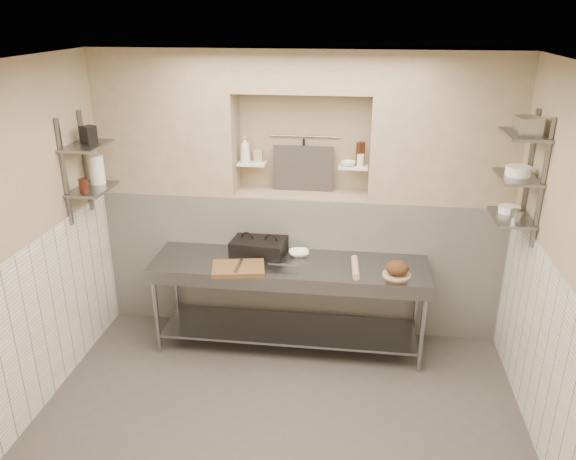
% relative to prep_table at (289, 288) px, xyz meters
% --- Properties ---
extents(floor, '(4.00, 3.90, 0.10)m').
position_rel_prep_table_xyz_m(floor, '(0.05, -1.18, -0.69)').
color(floor, '#494440').
rests_on(floor, ground).
extents(ceiling, '(4.00, 3.90, 0.10)m').
position_rel_prep_table_xyz_m(ceiling, '(0.05, -1.18, 2.21)').
color(ceiling, silver).
rests_on(ceiling, ground).
extents(wall_left, '(0.10, 3.90, 2.80)m').
position_rel_prep_table_xyz_m(wall_left, '(-2.00, -1.18, 0.76)').
color(wall_left, tan).
rests_on(wall_left, ground).
extents(wall_back, '(4.00, 0.10, 2.80)m').
position_rel_prep_table_xyz_m(wall_back, '(0.05, 0.82, 0.76)').
color(wall_back, tan).
rests_on(wall_back, ground).
extents(backwall_lower, '(4.00, 0.40, 1.40)m').
position_rel_prep_table_xyz_m(backwall_lower, '(0.05, 0.57, 0.06)').
color(backwall_lower, white).
rests_on(backwall_lower, floor).
extents(alcove_sill, '(1.30, 0.40, 0.02)m').
position_rel_prep_table_xyz_m(alcove_sill, '(0.05, 0.57, 0.77)').
color(alcove_sill, tan).
rests_on(alcove_sill, backwall_lower).
extents(backwall_pillar_left, '(1.35, 0.40, 1.40)m').
position_rel_prep_table_xyz_m(backwall_pillar_left, '(-1.27, 0.57, 1.46)').
color(backwall_pillar_left, tan).
rests_on(backwall_pillar_left, backwall_lower).
extents(backwall_pillar_right, '(1.35, 0.40, 1.40)m').
position_rel_prep_table_xyz_m(backwall_pillar_right, '(1.38, 0.57, 1.46)').
color(backwall_pillar_right, tan).
rests_on(backwall_pillar_right, backwall_lower).
extents(backwall_header, '(1.30, 0.40, 0.40)m').
position_rel_prep_table_xyz_m(backwall_header, '(0.05, 0.57, 1.96)').
color(backwall_header, tan).
rests_on(backwall_header, backwall_lower).
extents(wainscot_left, '(0.02, 3.90, 1.40)m').
position_rel_prep_table_xyz_m(wainscot_left, '(-1.94, -1.18, 0.06)').
color(wainscot_left, white).
rests_on(wainscot_left, floor).
extents(wainscot_right, '(0.02, 3.90, 1.40)m').
position_rel_prep_table_xyz_m(wainscot_right, '(2.04, -1.18, 0.06)').
color(wainscot_right, white).
rests_on(wainscot_right, floor).
extents(alcove_shelf_left, '(0.28, 0.16, 0.02)m').
position_rel_prep_table_xyz_m(alcove_shelf_left, '(-0.45, 0.57, 1.06)').
color(alcove_shelf_left, white).
rests_on(alcove_shelf_left, backwall_lower).
extents(alcove_shelf_right, '(0.28, 0.16, 0.02)m').
position_rel_prep_table_xyz_m(alcove_shelf_right, '(0.55, 0.57, 1.06)').
color(alcove_shelf_right, white).
rests_on(alcove_shelf_right, backwall_lower).
extents(utensil_rail, '(0.70, 0.02, 0.02)m').
position_rel_prep_table_xyz_m(utensil_rail, '(0.05, 0.74, 1.31)').
color(utensil_rail, gray).
rests_on(utensil_rail, wall_back).
extents(hanging_steel, '(0.02, 0.02, 0.30)m').
position_rel_prep_table_xyz_m(hanging_steel, '(0.05, 0.72, 1.14)').
color(hanging_steel, black).
rests_on(hanging_steel, utensil_rail).
extents(splash_panel, '(0.60, 0.08, 0.45)m').
position_rel_prep_table_xyz_m(splash_panel, '(0.05, 0.67, 1.00)').
color(splash_panel, '#383330').
rests_on(splash_panel, alcove_sill).
extents(shelf_rail_left_a, '(0.03, 0.03, 0.95)m').
position_rel_prep_table_xyz_m(shelf_rail_left_a, '(-1.92, 0.07, 1.16)').
color(shelf_rail_left_a, slate).
rests_on(shelf_rail_left_a, wall_left).
extents(shelf_rail_left_b, '(0.03, 0.03, 0.95)m').
position_rel_prep_table_xyz_m(shelf_rail_left_b, '(-1.92, -0.33, 1.16)').
color(shelf_rail_left_b, slate).
rests_on(shelf_rail_left_b, wall_left).
extents(wall_shelf_left_lower, '(0.30, 0.50, 0.02)m').
position_rel_prep_table_xyz_m(wall_shelf_left_lower, '(-1.79, -0.13, 0.96)').
color(wall_shelf_left_lower, slate).
rests_on(wall_shelf_left_lower, wall_left).
extents(wall_shelf_left_upper, '(0.30, 0.50, 0.03)m').
position_rel_prep_table_xyz_m(wall_shelf_left_upper, '(-1.79, -0.13, 1.36)').
color(wall_shelf_left_upper, slate).
rests_on(wall_shelf_left_upper, wall_left).
extents(shelf_rail_right_a, '(0.03, 0.03, 1.05)m').
position_rel_prep_table_xyz_m(shelf_rail_right_a, '(2.03, 0.07, 1.21)').
color(shelf_rail_right_a, slate).
rests_on(shelf_rail_right_a, wall_right).
extents(shelf_rail_right_b, '(0.03, 0.03, 1.05)m').
position_rel_prep_table_xyz_m(shelf_rail_right_b, '(2.03, -0.33, 1.21)').
color(shelf_rail_right_b, slate).
rests_on(shelf_rail_right_b, wall_right).
extents(wall_shelf_right_lower, '(0.30, 0.50, 0.02)m').
position_rel_prep_table_xyz_m(wall_shelf_right_lower, '(1.89, -0.13, 0.86)').
color(wall_shelf_right_lower, slate).
rests_on(wall_shelf_right_lower, wall_right).
extents(wall_shelf_right_mid, '(0.30, 0.50, 0.02)m').
position_rel_prep_table_xyz_m(wall_shelf_right_mid, '(1.89, -0.13, 1.21)').
color(wall_shelf_right_mid, slate).
rests_on(wall_shelf_right_mid, wall_right).
extents(wall_shelf_right_upper, '(0.30, 0.50, 0.03)m').
position_rel_prep_table_xyz_m(wall_shelf_right_upper, '(1.89, -0.13, 1.56)').
color(wall_shelf_right_upper, slate).
rests_on(wall_shelf_right_upper, wall_right).
extents(prep_table, '(2.60, 0.70, 0.90)m').
position_rel_prep_table_xyz_m(prep_table, '(0.00, 0.00, 0.00)').
color(prep_table, gray).
rests_on(prep_table, floor).
extents(panini_press, '(0.55, 0.42, 0.14)m').
position_rel_prep_table_xyz_m(panini_press, '(-0.32, 0.22, 0.33)').
color(panini_press, black).
rests_on(panini_press, prep_table).
extents(cutting_board, '(0.53, 0.41, 0.04)m').
position_rel_prep_table_xyz_m(cutting_board, '(-0.44, -0.21, 0.28)').
color(cutting_board, brown).
rests_on(cutting_board, prep_table).
extents(knife_blade, '(0.28, 0.04, 0.01)m').
position_rel_prep_table_xyz_m(knife_blade, '(-0.04, -0.13, 0.31)').
color(knife_blade, gray).
rests_on(knife_blade, cutting_board).
extents(tongs, '(0.03, 0.27, 0.02)m').
position_rel_prep_table_xyz_m(tongs, '(-0.44, -0.21, 0.32)').
color(tongs, gray).
rests_on(tongs, cutting_board).
extents(mixing_bowl, '(0.23, 0.23, 0.05)m').
position_rel_prep_table_xyz_m(mixing_bowl, '(0.07, 0.19, 0.28)').
color(mixing_bowl, white).
rests_on(mixing_bowl, prep_table).
extents(rolling_pin, '(0.09, 0.42, 0.06)m').
position_rel_prep_table_xyz_m(rolling_pin, '(0.62, -0.07, 0.29)').
color(rolling_pin, tan).
rests_on(rolling_pin, prep_table).
extents(bread_board, '(0.25, 0.25, 0.01)m').
position_rel_prep_table_xyz_m(bread_board, '(0.99, -0.13, 0.26)').
color(bread_board, tan).
rests_on(bread_board, prep_table).
extents(bread_loaf, '(0.21, 0.21, 0.13)m').
position_rel_prep_table_xyz_m(bread_loaf, '(0.99, -0.13, 0.34)').
color(bread_loaf, '#4C2D19').
rests_on(bread_loaf, bread_board).
extents(bottle_soap, '(0.10, 0.10, 0.26)m').
position_rel_prep_table_xyz_m(bottle_soap, '(-0.51, 0.56, 1.20)').
color(bottle_soap, white).
rests_on(bottle_soap, alcove_shelf_left).
extents(jar_alcove, '(0.08, 0.08, 0.12)m').
position_rel_prep_table_xyz_m(jar_alcove, '(-0.39, 0.62, 1.13)').
color(jar_alcove, tan).
rests_on(jar_alcove, alcove_shelf_left).
extents(bowl_alcove, '(0.18, 0.18, 0.05)m').
position_rel_prep_table_xyz_m(bowl_alcove, '(0.50, 0.55, 1.09)').
color(bowl_alcove, white).
rests_on(bowl_alcove, alcove_shelf_right).
extents(condiment_a, '(0.06, 0.06, 0.23)m').
position_rel_prep_table_xyz_m(condiment_a, '(0.63, 0.60, 1.18)').
color(condiment_a, black).
rests_on(condiment_a, alcove_shelf_right).
extents(condiment_b, '(0.06, 0.06, 0.22)m').
position_rel_prep_table_xyz_m(condiment_b, '(0.60, 0.59, 1.18)').
color(condiment_b, black).
rests_on(condiment_b, alcove_shelf_right).
extents(condiment_c, '(0.07, 0.07, 0.12)m').
position_rel_prep_table_xyz_m(condiment_c, '(0.62, 0.56, 1.13)').
color(condiment_c, white).
rests_on(condiment_c, alcove_shelf_right).
extents(jug_left, '(0.13, 0.13, 0.27)m').
position_rel_prep_table_xyz_m(jug_left, '(-1.79, -0.00, 1.10)').
color(jug_left, white).
rests_on(jug_left, wall_shelf_left_lower).
extents(jar_left, '(0.08, 0.08, 0.13)m').
position_rel_prep_table_xyz_m(jar_left, '(-1.79, -0.28, 1.03)').
color(jar_left, black).
rests_on(jar_left, wall_shelf_left_lower).
extents(box_left_upper, '(0.14, 0.14, 0.15)m').
position_rel_prep_table_xyz_m(box_left_upper, '(-1.79, -0.07, 1.45)').
color(box_left_upper, black).
rests_on(box_left_upper, wall_shelf_left_upper).
extents(bowl_right, '(0.18, 0.18, 0.05)m').
position_rel_prep_table_xyz_m(bowl_right, '(1.89, -0.04, 0.90)').
color(bowl_right, white).
rests_on(bowl_right, wall_shelf_right_lower).
extents(canister_right, '(0.10, 0.10, 0.10)m').
position_rel_prep_table_xyz_m(canister_right, '(1.89, -0.27, 0.92)').
color(canister_right, gray).
rests_on(canister_right, wall_shelf_right_lower).
extents(bowl_right_mid, '(0.20, 0.20, 0.08)m').
position_rel_prep_table_xyz_m(bowl_right_mid, '(1.89, -0.13, 1.26)').
color(bowl_right_mid, white).
rests_on(bowl_right_mid, wall_shelf_right_mid).
extents(basket_right, '(0.18, 0.22, 0.14)m').
position_rel_prep_table_xyz_m(basket_right, '(1.89, -0.19, 1.64)').
color(basket_right, gray).
rests_on(basket_right, wall_shelf_right_upper).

